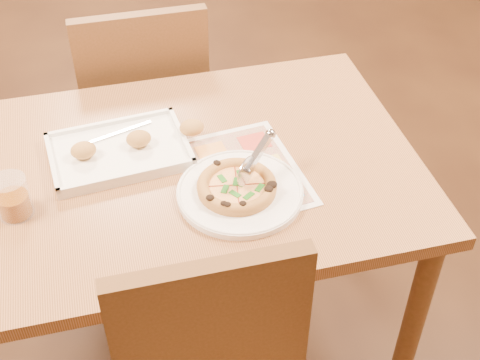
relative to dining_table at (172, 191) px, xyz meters
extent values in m
plane|color=#341E0E|center=(0.00, 0.00, -0.63)|extent=(7.00, 7.00, 0.00)
cube|color=#A56D42|center=(0.00, 0.00, 0.07)|extent=(1.30, 0.85, 0.04)
cylinder|color=brown|center=(0.59, -0.36, -0.29)|extent=(0.06, 0.06, 0.68)
cylinder|color=brown|center=(0.59, 0.36, -0.29)|extent=(0.06, 0.06, 0.68)
cube|color=brown|center=(0.00, -0.51, 0.04)|extent=(0.42, 0.04, 0.45)
cube|color=brown|center=(0.00, 0.70, -0.18)|extent=(0.42, 0.42, 0.04)
cube|color=brown|center=(0.00, 0.51, 0.04)|extent=(0.42, 0.04, 0.45)
cylinder|color=white|center=(0.15, -0.15, 0.09)|extent=(0.35, 0.35, 0.02)
cylinder|color=#C48043|center=(0.14, -0.14, 0.11)|extent=(0.20, 0.20, 0.01)
cylinder|color=#FFE98A|center=(0.14, -0.14, 0.11)|extent=(0.16, 0.16, 0.01)
torus|color=#C48043|center=(0.14, -0.14, 0.11)|extent=(0.20, 0.20, 0.03)
cylinder|color=silver|center=(0.17, -0.14, 0.16)|extent=(0.06, 0.06, 0.08)
cube|color=silver|center=(0.21, -0.10, 0.18)|extent=(0.10, 0.09, 0.06)
cube|color=white|center=(-0.12, 0.08, 0.10)|extent=(0.38, 0.28, 0.02)
cube|color=silver|center=(-0.12, 0.08, 0.11)|extent=(0.17, 0.06, 0.00)
ellipsoid|color=#C08045|center=(-0.21, 0.07, 0.13)|extent=(0.07, 0.05, 0.04)
ellipsoid|color=#C08045|center=(-0.07, 0.09, 0.13)|extent=(0.07, 0.05, 0.04)
ellipsoid|color=#C08045|center=(0.08, 0.10, 0.13)|extent=(0.07, 0.05, 0.04)
cylinder|color=#814009|center=(-0.39, -0.08, 0.11)|extent=(0.07, 0.07, 0.06)
cylinder|color=white|center=(-0.39, -0.08, 0.14)|extent=(0.08, 0.08, 0.11)
cube|color=white|center=(0.19, -0.07, 0.09)|extent=(0.30, 0.39, 0.00)
camera|label=1|loc=(-0.14, -1.33, 1.22)|focal=50.00mm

